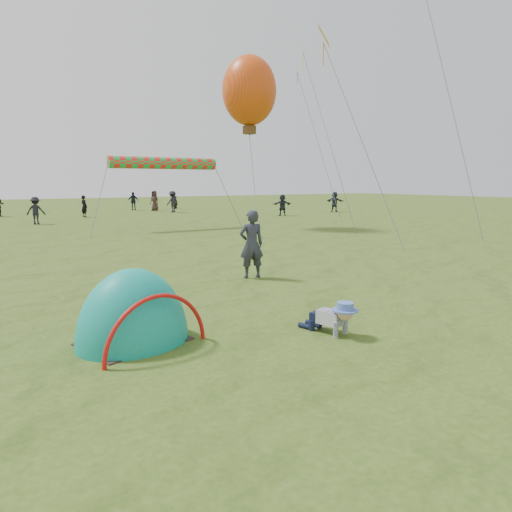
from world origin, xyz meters
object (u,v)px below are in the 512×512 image
crawling_toddler (333,317)px  balloon_kite (249,95)px  standing_adult (251,244)px  popup_tent (134,342)px

crawling_toddler → balloon_kite: size_ratio=0.19×
standing_adult → crawling_toddler: bearing=88.4°
popup_tent → balloon_kite: bearing=38.9°
popup_tent → balloon_kite: 20.31m
standing_adult → balloon_kite: size_ratio=0.44×
balloon_kite → standing_adult: bearing=-120.8°
crawling_toddler → popup_tent: bearing=140.3°
standing_adult → balloon_kite: bearing=-108.0°
crawling_toddler → standing_adult: standing_adult is taller
standing_adult → balloon_kite: (7.12, 11.95, 6.33)m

